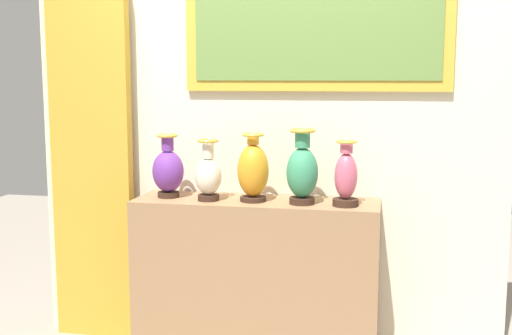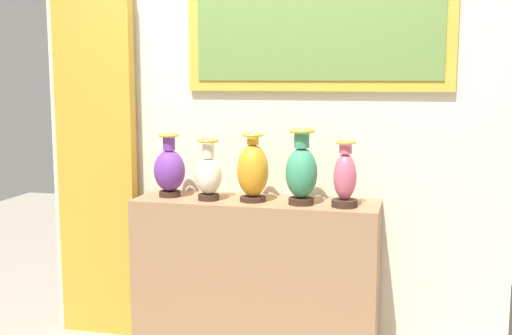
{
  "view_description": "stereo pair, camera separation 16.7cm",
  "coord_description": "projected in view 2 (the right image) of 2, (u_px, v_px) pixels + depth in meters",
  "views": [
    {
      "loc": [
        0.7,
        -3.46,
        1.62
      ],
      "look_at": [
        0.0,
        0.0,
        1.11
      ],
      "focal_mm": 44.78,
      "sensor_mm": 36.0,
      "label": 1
    },
    {
      "loc": [
        0.86,
        -3.42,
        1.62
      ],
      "look_at": [
        0.0,
        0.0,
        1.11
      ],
      "focal_mm": 44.78,
      "sensor_mm": 36.0,
      "label": 2
    }
  ],
  "objects": [
    {
      "name": "display_shelf",
      "position": [
        256.0,
        280.0,
        3.65
      ],
      "size": [
        1.38,
        0.4,
        0.93
      ],
      "primitive_type": "cube",
      "color": "#99704C",
      "rests_on": "ground_plane"
    },
    {
      "name": "vase_jade",
      "position": [
        301.0,
        171.0,
        3.45
      ],
      "size": [
        0.17,
        0.17,
        0.41
      ],
      "color": "#382319",
      "rests_on": "display_shelf"
    },
    {
      "name": "back_wall",
      "position": [
        269.0,
        125.0,
        3.77
      ],
      "size": [
        2.8,
        0.14,
        2.61
      ],
      "color": "beige",
      "rests_on": "ground_plane"
    },
    {
      "name": "vase_ivory",
      "position": [
        208.0,
        174.0,
        3.57
      ],
      "size": [
        0.15,
        0.15,
        0.35
      ],
      "color": "#382319",
      "rests_on": "display_shelf"
    },
    {
      "name": "vase_rose",
      "position": [
        345.0,
        178.0,
        3.38
      ],
      "size": [
        0.14,
        0.14,
        0.35
      ],
      "color": "#382319",
      "rests_on": "display_shelf"
    },
    {
      "name": "curtain_gold",
      "position": [
        97.0,
        164.0,
        3.95
      ],
      "size": [
        0.5,
        0.08,
        2.16
      ],
      "primitive_type": "cube",
      "color": "gold",
      "rests_on": "ground_plane"
    },
    {
      "name": "vase_amber",
      "position": [
        253.0,
        171.0,
        3.53
      ],
      "size": [
        0.17,
        0.17,
        0.38
      ],
      "color": "#382319",
      "rests_on": "display_shelf"
    },
    {
      "name": "vase_violet",
      "position": [
        169.0,
        170.0,
        3.68
      ],
      "size": [
        0.18,
        0.18,
        0.37
      ],
      "color": "#382319",
      "rests_on": "display_shelf"
    }
  ]
}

